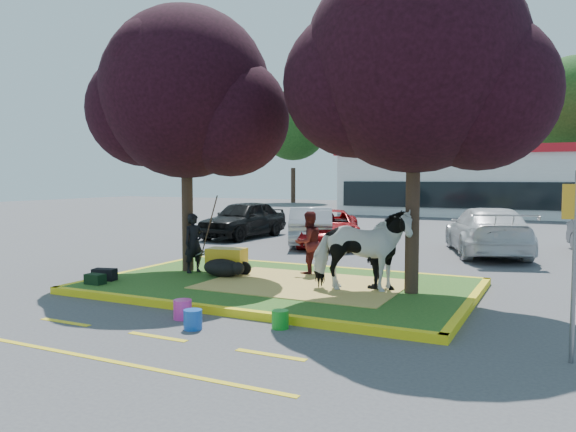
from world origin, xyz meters
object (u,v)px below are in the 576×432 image
at_px(bucket_pink, 183,309).
at_px(car_black, 243,219).
at_px(wheelbarrow, 227,256).
at_px(bucket_green, 280,319).
at_px(handler, 194,243).
at_px(bucket_blue, 193,320).
at_px(car_silver, 311,226).
at_px(calf, 222,268).
at_px(cow, 361,250).
at_px(sign_post, 575,245).

xyz_separation_m(bucket_pink, car_black, (-5.83, 11.86, 0.59)).
relative_size(wheelbarrow, bucket_green, 5.44).
xyz_separation_m(handler, bucket_blue, (2.73, -3.83, -0.71)).
xyz_separation_m(bucket_blue, car_silver, (-2.89, 11.32, 0.54)).
bearing_deg(bucket_green, calf, 136.02).
bearing_deg(handler, cow, -73.42).
bearing_deg(bucket_green, handler, 141.72).
relative_size(wheelbarrow, car_silver, 0.39).
xyz_separation_m(sign_post, car_silver, (-8.44, 10.43, -0.90)).
distance_m(cow, bucket_pink, 3.81).
height_order(bucket_green, bucket_pink, bucket_pink).
bearing_deg(handler, sign_post, -87.49).
bearing_deg(cow, bucket_blue, 138.56).
bearing_deg(bucket_pink, wheelbarrow, 110.66).
relative_size(calf, car_black, 0.22).
relative_size(wheelbarrow, bucket_pink, 4.79).
height_order(handler, car_black, handler).
bearing_deg(car_black, handler, -62.85).
distance_m(car_black, car_silver, 3.64).
height_order(cow, car_black, cow).
xyz_separation_m(cow, bucket_green, (-0.47, -2.72, -0.86)).
xyz_separation_m(cow, car_silver, (-4.61, 7.92, -0.31)).
bearing_deg(bucket_pink, calf, 111.08).
height_order(bucket_blue, car_silver, car_silver).
bearing_deg(car_black, wheelbarrow, -57.76).
height_order(cow, calf, cow).
bearing_deg(wheelbarrow, car_silver, 88.87).
relative_size(calf, bucket_blue, 2.99).
bearing_deg(bucket_blue, calf, 116.13).
xyz_separation_m(calf, sign_post, (7.32, -2.71, 1.24)).
distance_m(sign_post, car_black, 16.55).
distance_m(handler, car_black, 9.25).
bearing_deg(bucket_blue, bucket_green, 28.50).
bearing_deg(calf, bucket_blue, -86.29).
xyz_separation_m(handler, bucket_pink, (2.17, -3.36, -0.70)).
relative_size(cow, car_black, 0.45).
bearing_deg(sign_post, bucket_blue, 171.43).
xyz_separation_m(handler, sign_post, (8.28, -2.94, 0.73)).
height_order(calf, bucket_blue, calf).
distance_m(calf, sign_post, 7.90).
distance_m(cow, calf, 3.56).
distance_m(sign_post, bucket_pink, 6.29).
xyz_separation_m(bucket_green, bucket_pink, (-1.82, -0.21, 0.02)).
bearing_deg(car_silver, handler, 68.29).
xyz_separation_m(cow, wheelbarrow, (-3.63, 0.63, -0.43)).
relative_size(cow, sign_post, 0.79).
xyz_separation_m(calf, car_silver, (-1.12, 7.72, 0.34)).
bearing_deg(bucket_pink, sign_post, 3.95).
height_order(calf, car_silver, car_silver).
xyz_separation_m(handler, bucket_green, (3.99, -3.15, -0.72)).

